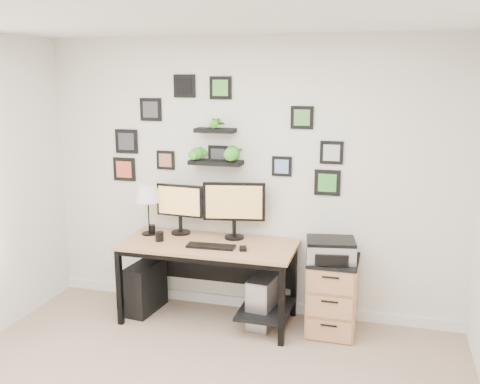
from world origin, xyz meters
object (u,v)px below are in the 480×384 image
(monitor_right, at_px, (234,206))
(file_cabinet, at_px, (333,295))
(monitor_left, at_px, (180,205))
(table_lamp, at_px, (148,194))
(printer, at_px, (331,250))
(mug, at_px, (159,236))
(pc_tower_black, at_px, (146,287))
(desk, at_px, (213,255))
(pc_tower_grey, at_px, (265,299))

(monitor_right, height_order, file_cabinet, monitor_right)
(monitor_left, height_order, file_cabinet, monitor_left)
(table_lamp, relative_size, printer, 1.06)
(monitor_right, distance_m, mug, 0.74)
(monitor_right, xyz_separation_m, pc_tower_black, (-0.85, -0.17, -0.83))
(pc_tower_black, bearing_deg, monitor_right, 17.49)
(desk, height_order, pc_tower_grey, desk)
(pc_tower_black, distance_m, pc_tower_grey, 1.18)
(file_cabinet, bearing_deg, mug, -174.59)
(file_cabinet, relative_size, printer, 1.45)
(pc_tower_grey, distance_m, printer, 0.79)
(monitor_right, height_order, table_lamp, monitor_right)
(mug, bearing_deg, monitor_right, 21.80)
(table_lamp, distance_m, mug, 0.43)
(monitor_right, bearing_deg, desk, -133.58)
(monitor_left, xyz_separation_m, table_lamp, (-0.28, -0.09, 0.11))
(table_lamp, xyz_separation_m, pc_tower_grey, (1.16, -0.05, -0.91))
(desk, distance_m, pc_tower_grey, 0.63)
(monitor_left, distance_m, printer, 1.48)
(desk, distance_m, file_cabinet, 1.14)
(mug, height_order, pc_tower_black, mug)
(file_cabinet, bearing_deg, pc_tower_black, -178.07)
(pc_tower_black, bearing_deg, monitor_left, 36.35)
(desk, height_order, printer, printer)
(monitor_right, height_order, pc_tower_grey, monitor_right)
(desk, relative_size, printer, 3.47)
(monitor_left, height_order, mug, monitor_left)
(monitor_left, relative_size, pc_tower_grey, 0.98)
(monitor_right, xyz_separation_m, mug, (-0.64, -0.26, -0.27))
(pc_tower_black, height_order, file_cabinet, file_cabinet)
(mug, relative_size, file_cabinet, 0.13)
(monitor_right, distance_m, pc_tower_grey, 0.91)
(desk, height_order, pc_tower_black, desk)
(pc_tower_black, xyz_separation_m, pc_tower_grey, (1.18, 0.03, -0.01))
(pc_tower_black, height_order, pc_tower_grey, pc_tower_black)
(monitor_left, bearing_deg, mug, -110.79)
(pc_tower_black, bearing_deg, desk, 6.48)
(pc_tower_black, bearing_deg, pc_tower_grey, 8.00)
(monitor_left, relative_size, table_lamp, 0.99)
(monitor_right, relative_size, printer, 1.24)
(mug, xyz_separation_m, pc_tower_grey, (0.97, 0.12, -0.56))
(table_lamp, height_order, mug, table_lamp)
(monitor_left, height_order, monitor_right, monitor_right)
(pc_tower_grey, xyz_separation_m, file_cabinet, (0.61, 0.03, 0.10))
(table_lamp, xyz_separation_m, file_cabinet, (1.77, -0.02, -0.81))
(table_lamp, height_order, printer, table_lamp)
(pc_tower_grey, bearing_deg, file_cabinet, 2.39)
(file_cabinet, bearing_deg, monitor_left, 175.53)
(table_lamp, bearing_deg, pc_tower_grey, -2.50)
(mug, bearing_deg, pc_tower_grey, 7.30)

